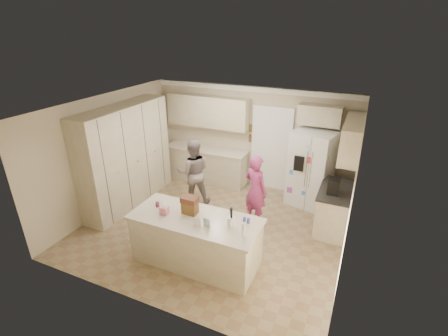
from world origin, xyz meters
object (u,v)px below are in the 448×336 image
at_px(utensil_crock, 231,221).
at_px(dollhouse_body, 190,208).
at_px(coffee_maker, 334,186).
at_px(tissue_box, 164,210).
at_px(teen_boy, 193,172).
at_px(teen_girl, 256,190).
at_px(refrigerator, 311,169).
at_px(island_base, 196,241).

relative_size(utensil_crock, dollhouse_body, 0.58).
relative_size(coffee_maker, tissue_box, 2.14).
bearing_deg(coffee_maker, tissue_box, -142.43).
relative_size(utensil_crock, tissue_box, 1.07).
height_order(coffee_maker, teen_boy, teen_boy).
relative_size(dollhouse_body, teen_girl, 0.17).
relative_size(tissue_box, dollhouse_body, 0.54).
xyz_separation_m(refrigerator, coffee_maker, (0.61, -1.00, 0.17)).
distance_m(utensil_crock, tissue_box, 1.21).
height_order(utensil_crock, tissue_box, utensil_crock).
height_order(refrigerator, teen_girl, refrigerator).
height_order(coffee_maker, dollhouse_body, coffee_maker).
xyz_separation_m(utensil_crock, teen_girl, (-0.11, 1.60, -0.22)).
xyz_separation_m(coffee_maker, tissue_box, (-2.60, -2.00, -0.07)).
xyz_separation_m(coffee_maker, island_base, (-2.05, -1.90, -0.63)).
bearing_deg(teen_boy, teen_girl, 142.39).
bearing_deg(dollhouse_body, island_base, -33.69).
height_order(refrigerator, utensil_crock, refrigerator).
height_order(coffee_maker, utensil_crock, coffee_maker).
relative_size(refrigerator, coffee_maker, 6.00).
height_order(utensil_crock, teen_boy, teen_boy).
relative_size(island_base, utensil_crock, 14.67).
bearing_deg(coffee_maker, utensil_crock, -127.12).
bearing_deg(teen_boy, coffee_maker, 150.56).
distance_m(island_base, dollhouse_body, 0.62).
height_order(island_base, tissue_box, tissue_box).
height_order(island_base, utensil_crock, utensil_crock).
distance_m(tissue_box, teen_girl, 2.07).
relative_size(island_base, teen_girl, 1.42).
bearing_deg(refrigerator, teen_girl, -111.56).
xyz_separation_m(refrigerator, island_base, (-1.44, -2.90, -0.46)).
bearing_deg(dollhouse_body, teen_girl, 66.07).
height_order(tissue_box, teen_girl, teen_girl).
xyz_separation_m(utensil_crock, teen_boy, (-1.72, 1.81, -0.20)).
xyz_separation_m(utensil_crock, tissue_box, (-1.20, -0.15, -0.00)).
relative_size(refrigerator, utensil_crock, 12.00).
bearing_deg(utensil_crock, teen_boy, 133.43).
distance_m(refrigerator, coffee_maker, 1.19).
xyz_separation_m(coffee_maker, utensil_crock, (-1.40, -1.85, -0.07)).
bearing_deg(teen_boy, refrigerator, 172.42).
bearing_deg(refrigerator, dollhouse_body, -105.35).
xyz_separation_m(island_base, teen_girl, (0.54, 1.65, 0.34)).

